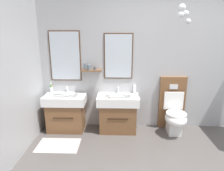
{
  "coord_description": "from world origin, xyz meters",
  "views": [
    {
      "loc": [
        -0.92,
        -1.93,
        1.82
      ],
      "look_at": [
        -1.02,
        1.38,
        0.9
      ],
      "focal_mm": 31.98,
      "sensor_mm": 36.0,
      "label": 1
    }
  ],
  "objects": [
    {
      "name": "tap_on_left_sink",
      "position": [
        -1.88,
        1.65,
        0.75
      ],
      "size": [
        0.03,
        0.13,
        0.11
      ],
      "color": "silver",
      "rests_on": "vanity_sink_left"
    },
    {
      "name": "toilet",
      "position": [
        0.11,
        1.48,
        0.38
      ],
      "size": [
        0.48,
        0.62,
        1.0
      ],
      "color": "brown",
      "rests_on": "ground"
    },
    {
      "name": "vanity_sink_right",
      "position": [
        -0.91,
        1.49,
        0.36
      ],
      "size": [
        0.75,
        0.46,
        0.68
      ],
      "color": "brown",
      "rests_on": "ground"
    },
    {
      "name": "wall_back",
      "position": [
        -0.02,
        1.74,
        1.3
      ],
      "size": [
        4.93,
        0.62,
        2.6
      ],
      "color": "#A8A8AA",
      "rests_on": "ground"
    },
    {
      "name": "vanity_sink_left",
      "position": [
        -1.88,
        1.49,
        0.36
      ],
      "size": [
        0.75,
        0.46,
        0.68
      ],
      "color": "brown",
      "rests_on": "ground"
    },
    {
      "name": "tap_on_right_sink",
      "position": [
        -0.91,
        1.65,
        0.75
      ],
      "size": [
        0.03,
        0.13,
        0.11
      ],
      "color": "silver",
      "rests_on": "vanity_sink_right"
    },
    {
      "name": "bath_mat",
      "position": [
        -1.88,
        0.91,
        0.01
      ],
      "size": [
        0.68,
        0.44,
        0.01
      ],
      "primitive_type": "cube",
      "color": "#9E9993",
      "rests_on": "ground"
    },
    {
      "name": "soap_dispenser",
      "position": [
        -0.61,
        1.65,
        0.76
      ],
      "size": [
        0.06,
        0.06,
        0.19
      ],
      "color": "white",
      "rests_on": "vanity_sink_right"
    },
    {
      "name": "toothbrush_cup",
      "position": [
        -2.17,
        1.64,
        0.74
      ],
      "size": [
        0.07,
        0.07,
        0.21
      ],
      "color": "silver",
      "rests_on": "vanity_sink_left"
    },
    {
      "name": "folded_hand_towel",
      "position": [
        -0.95,
        1.36,
        0.7
      ],
      "size": [
        0.22,
        0.16,
        0.04
      ],
      "primitive_type": "cube",
      "color": "white",
      "rests_on": "vanity_sink_right"
    }
  ]
}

